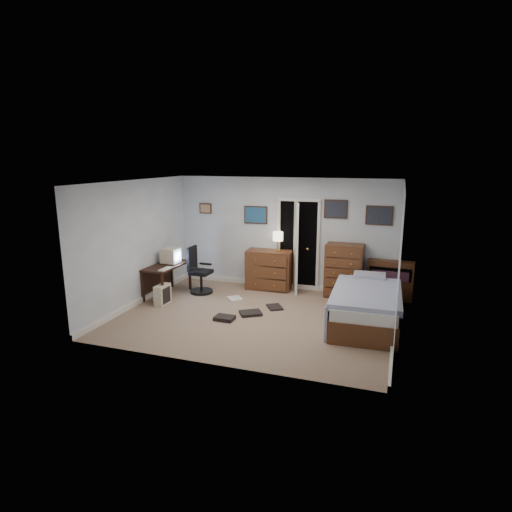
% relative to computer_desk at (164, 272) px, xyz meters
% --- Properties ---
extents(floor, '(5.00, 4.00, 0.02)m').
position_rel_computer_desk_xyz_m(floor, '(2.28, -0.61, -0.54)').
color(floor, '#8A735F').
rests_on(floor, ground).
extents(computer_desk, '(0.59, 1.20, 0.68)m').
position_rel_computer_desk_xyz_m(computer_desk, '(0.00, 0.00, 0.00)').
color(computer_desk, black).
rests_on(computer_desk, floor).
extents(crt_monitor, '(0.37, 0.34, 0.33)m').
position_rel_computer_desk_xyz_m(crt_monitor, '(0.10, 0.15, 0.33)').
color(crt_monitor, beige).
rests_on(crt_monitor, computer_desk).
extents(keyboard, '(0.15, 0.37, 0.02)m').
position_rel_computer_desk_xyz_m(keyboard, '(0.26, -0.35, 0.17)').
color(keyboard, beige).
rests_on(keyboard, computer_desk).
extents(pc_tower, '(0.20, 0.39, 0.41)m').
position_rel_computer_desk_xyz_m(pc_tower, '(0.28, -0.55, -0.32)').
color(pc_tower, beige).
rests_on(pc_tower, floor).
extents(office_chair, '(0.51, 0.52, 1.03)m').
position_rel_computer_desk_xyz_m(office_chair, '(0.63, 0.40, -0.13)').
color(office_chair, black).
rests_on(office_chair, floor).
extents(media_stack, '(0.17, 0.17, 0.82)m').
position_rel_computer_desk_xyz_m(media_stack, '(-0.04, 1.63, -0.12)').
color(media_stack, maroon).
rests_on(media_stack, floor).
extents(low_dresser, '(1.03, 0.56, 0.89)m').
position_rel_computer_desk_xyz_m(low_dresser, '(2.02, 1.16, -0.08)').
color(low_dresser, '#552F1B').
rests_on(low_dresser, floor).
extents(table_lamp, '(0.24, 0.24, 0.43)m').
position_rel_computer_desk_xyz_m(table_lamp, '(2.22, 1.16, 0.68)').
color(table_lamp, gold).
rests_on(table_lamp, low_dresser).
extents(doorway, '(0.96, 1.12, 2.05)m').
position_rel_computer_desk_xyz_m(doorway, '(2.63, 1.66, 0.48)').
color(doorway, black).
rests_on(doorway, floor).
extents(tall_dresser, '(0.79, 0.48, 1.15)m').
position_rel_computer_desk_xyz_m(tall_dresser, '(3.69, 1.14, 0.05)').
color(tall_dresser, '#552F1B').
rests_on(tall_dresser, floor).
extents(headboard_bookcase, '(0.93, 0.27, 0.83)m').
position_rel_computer_desk_xyz_m(headboard_bookcase, '(4.64, 1.25, -0.08)').
color(headboard_bookcase, '#552F1B').
rests_on(headboard_bookcase, floor).
extents(bed, '(1.23, 2.21, 0.71)m').
position_rel_computer_desk_xyz_m(bed, '(4.26, -0.29, -0.19)').
color(bed, '#552F1B').
rests_on(bed, floor).
extents(wall_posters, '(4.38, 0.04, 0.60)m').
position_rel_computer_desk_xyz_m(wall_posters, '(2.85, 1.37, 1.22)').
color(wall_posters, '#331E11').
rests_on(wall_posters, floor).
extents(floor_clutter, '(1.34, 1.46, 0.07)m').
position_rel_computer_desk_xyz_m(floor_clutter, '(2.00, -0.46, -0.50)').
color(floor_clutter, silver).
rests_on(floor_clutter, floor).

